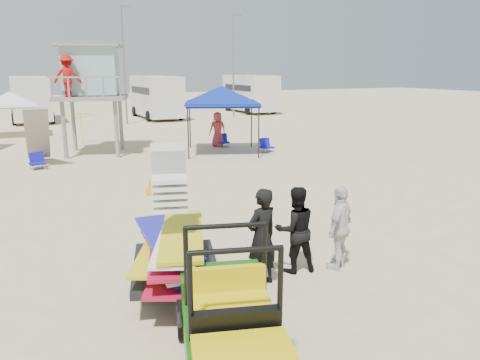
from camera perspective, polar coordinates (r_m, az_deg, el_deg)
name	(u,v)px	position (r m, az deg, el deg)	size (l,w,h in m)	color
ground	(287,291)	(8.45, 5.81, -13.27)	(140.00, 140.00, 0.00)	beige
utility_cart	(230,311)	(6.05, -1.19, -15.70)	(1.78, 2.60, 1.80)	#144C0B
surf_trailer	(174,243)	(8.01, -8.09, -7.59)	(1.91, 2.74, 2.29)	black
man_left	(262,237)	(8.31, 2.66, -7.00)	(0.65, 0.43, 1.78)	black
man_mid	(295,229)	(8.93, 6.74, -6.00)	(0.81, 0.63, 1.66)	black
man_right	(340,227)	(9.21, 12.09, -5.67)	(0.97, 0.40, 1.65)	silver
lifeguard_tower	(88,75)	(22.27, -18.05, 12.10)	(3.69, 3.69, 4.75)	gray
canopy_blue	(222,89)	(21.50, -2.23, 11.02)	(4.11, 4.11, 3.45)	black
canopy_white_c	(9,94)	(29.94, -26.32, 9.38)	(2.92, 2.92, 2.96)	black
umbrella_b	(82,127)	(25.80, -18.72, 6.10)	(1.82, 1.85, 1.67)	yellow
cone_near	(151,186)	(14.70, -10.85, -0.78)	(0.34, 0.34, 0.50)	orange
beach_chair_a	(37,161)	(19.82, -23.51, 2.16)	(0.62, 0.67, 0.64)	#110FA3
beach_chair_b	(266,145)	(22.02, 3.18, 4.28)	(0.60, 0.65, 0.64)	#1014B6
beach_chair_c	(223,140)	(23.52, -2.12, 4.87)	(0.62, 0.67, 0.64)	#0E1599
rv_mid_left	(30,97)	(37.99, -24.19, 9.22)	(2.65, 6.50, 3.25)	silver
rv_mid_right	(156,95)	(37.82, -10.20, 10.15)	(2.64, 7.00, 3.25)	silver
rv_far_right	(250,92)	(42.45, 1.24, 10.68)	(2.64, 6.60, 3.25)	silver
light_pole_left	(124,66)	(34.16, -13.96, 13.35)	(0.14, 0.14, 8.00)	slate
light_pole_right	(233,66)	(38.41, -0.81, 13.68)	(0.14, 0.14, 8.00)	slate
distant_beachgoers	(19,133)	(24.25, -25.39, 5.16)	(15.48, 4.82, 1.73)	teal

